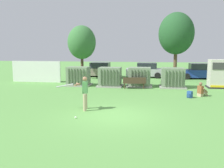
{
  "coord_description": "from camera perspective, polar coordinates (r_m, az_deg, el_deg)",
  "views": [
    {
      "loc": [
        1.54,
        -10.86,
        3.13
      ],
      "look_at": [
        -0.67,
        3.5,
        1.0
      ],
      "focal_mm": 38.31,
      "sensor_mm": 36.0,
      "label": 1
    }
  ],
  "objects": [
    {
      "name": "batter",
      "position": [
        12.37,
        -6.71,
        -1.74
      ],
      "size": [
        1.62,
        0.73,
        1.74
      ],
      "color": "tan",
      "rests_on": "ground"
    },
    {
      "name": "sports_ball",
      "position": [
        11.1,
        -8.69,
        -7.89
      ],
      "size": [
        0.09,
        0.09,
        0.09
      ],
      "primitive_type": "sphere",
      "color": "white",
      "rests_on": "ground"
    },
    {
      "name": "transformer_east",
      "position": [
        20.08,
        14.27,
        1.39
      ],
      "size": [
        2.1,
        1.7,
        1.62
      ],
      "color": "#9E9B93",
      "rests_on": "ground"
    },
    {
      "name": "park_bench",
      "position": [
        18.99,
        5.33,
        0.45
      ],
      "size": [
        1.84,
        0.69,
        0.92
      ],
      "color": "#4C3828",
      "rests_on": "ground"
    },
    {
      "name": "parked_car_left_of_center",
      "position": [
        26.88,
        8.04,
        3.18
      ],
      "size": [
        4.24,
        2.0,
        1.62
      ],
      "color": "#B2B2B7",
      "rests_on": "ground"
    },
    {
      "name": "transformer_west",
      "position": [
        20.78,
        -8.01,
        1.79
      ],
      "size": [
        2.1,
        1.7,
        1.62
      ],
      "color": "#9E9B93",
      "rests_on": "ground"
    },
    {
      "name": "parked_car_leftmost",
      "position": [
        27.33,
        -3.07,
        3.34
      ],
      "size": [
        4.25,
        2.01,
        1.62
      ],
      "color": "gray",
      "rests_on": "ground"
    },
    {
      "name": "tree_left",
      "position": [
        25.15,
        -7.23,
        9.79
      ],
      "size": [
        2.9,
        2.9,
        5.54
      ],
      "color": "#4C3828",
      "rests_on": "ground"
    },
    {
      "name": "backpack",
      "position": [
        16.25,
        18.03,
        -2.41
      ],
      "size": [
        0.38,
        0.38,
        0.44
      ],
      "color": "#264C8C",
      "rests_on": "ground"
    },
    {
      "name": "generator_enclosure",
      "position": [
        21.19,
        23.94,
        2.22
      ],
      "size": [
        1.6,
        1.4,
        2.3
      ],
      "color": "#262626",
      "rests_on": "ground"
    },
    {
      "name": "seated_spectator",
      "position": [
        17.01,
        20.57,
        -1.52
      ],
      "size": [
        0.78,
        0.69,
        0.96
      ],
      "color": "tan",
      "rests_on": "ground"
    },
    {
      "name": "parked_car_right_of_center",
      "position": [
        26.99,
        19.97,
        2.79
      ],
      "size": [
        4.25,
        2.02,
        1.62
      ],
      "color": "navy",
      "rests_on": "ground"
    },
    {
      "name": "ground_plane",
      "position": [
        11.4,
        0.64,
        -7.59
      ],
      "size": [
        96.0,
        96.0,
        0.0
      ],
      "primitive_type": "plane",
      "color": "#5B9947"
    },
    {
      "name": "transformer_mid_east",
      "position": [
        20.09,
        6.59,
        1.59
      ],
      "size": [
        2.1,
        1.7,
        1.62
      ],
      "color": "#9E9B93",
      "rests_on": "ground"
    },
    {
      "name": "transformer_mid_west",
      "position": [
        20.03,
        -0.47,
        1.63
      ],
      "size": [
        2.1,
        1.7,
        1.62
      ],
      "color": "#9E9B93",
      "rests_on": "ground"
    },
    {
      "name": "fence_panel",
      "position": [
        23.95,
        -17.63,
        2.84
      ],
      "size": [
        4.8,
        0.12,
        2.0
      ],
      "primitive_type": "cube",
      "color": "white",
      "rests_on": "ground"
    },
    {
      "name": "tree_center_left",
      "position": [
        25.69,
        15.09,
        11.52
      ],
      "size": [
        3.57,
        3.57,
        6.82
      ],
      "color": "brown",
      "rests_on": "ground"
    }
  ]
}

